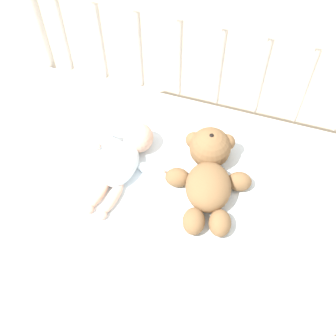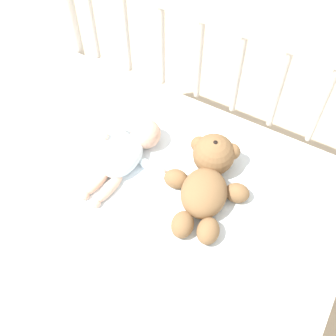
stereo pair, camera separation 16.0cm
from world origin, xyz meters
name	(u,v)px [view 1 (the left image)]	position (x,y,z in m)	size (l,w,h in m)	color
ground_plane	(169,226)	(0.00, 0.00, 0.00)	(12.00, 12.00, 0.00)	#C6B293
crib_mattress	(169,203)	(0.00, 0.00, 0.21)	(1.30, 0.71, 0.43)	white
crib_rail	(199,67)	(0.00, 0.38, 0.59)	(1.30, 0.04, 0.84)	beige
blanket	(164,183)	(-0.01, -0.04, 0.43)	(0.82, 0.51, 0.01)	white
teddy_bear	(209,172)	(0.14, 0.01, 0.49)	(0.30, 0.40, 0.15)	olive
baby	(126,159)	(-0.15, -0.01, 0.47)	(0.31, 0.38, 0.11)	white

